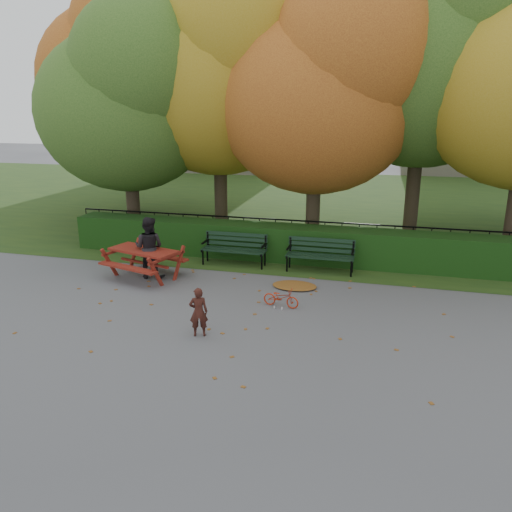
% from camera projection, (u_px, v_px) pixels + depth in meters
% --- Properties ---
extents(ground, '(90.00, 90.00, 0.00)m').
position_uv_depth(ground, '(242.00, 321.00, 10.31)').
color(ground, '#5E5F63').
rests_on(ground, ground).
extents(grass_strip, '(90.00, 90.00, 0.00)m').
position_uv_depth(grass_strip, '(326.00, 202.00, 23.29)').
color(grass_strip, '#203B16').
rests_on(grass_strip, ground).
extents(building_left, '(10.00, 7.00, 15.00)m').
position_uv_depth(building_left, '(222.00, 59.00, 34.48)').
color(building_left, '#BBAF95').
rests_on(building_left, ground).
extents(building_right, '(9.00, 6.00, 12.00)m').
position_uv_depth(building_right, '(479.00, 80.00, 32.61)').
color(building_right, '#BBAF95').
rests_on(building_right, ground).
extents(hedge, '(13.00, 0.90, 1.00)m').
position_uv_depth(hedge, '(286.00, 243.00, 14.34)').
color(hedge, black).
rests_on(hedge, ground).
extents(iron_fence, '(14.00, 0.04, 1.02)m').
position_uv_depth(iron_fence, '(291.00, 235.00, 15.07)').
color(iron_fence, black).
rests_on(iron_fence, ground).
extents(tree_a, '(5.88, 5.60, 7.48)m').
position_uv_depth(tree_a, '(131.00, 98.00, 15.46)').
color(tree_a, black).
rests_on(tree_a, ground).
extents(tree_b, '(6.72, 6.40, 8.79)m').
position_uv_depth(tree_b, '(227.00, 69.00, 15.62)').
color(tree_b, black).
rests_on(tree_b, ground).
extents(tree_c, '(6.30, 6.00, 8.00)m').
position_uv_depth(tree_c, '(327.00, 86.00, 14.26)').
color(tree_c, black).
rests_on(tree_c, ground).
extents(tree_d, '(7.14, 6.80, 9.58)m').
position_uv_depth(tree_d, '(440.00, 45.00, 14.36)').
color(tree_d, black).
rests_on(tree_d, ground).
extents(tree_f, '(6.93, 6.60, 9.19)m').
position_uv_depth(tree_f, '(130.00, 68.00, 19.00)').
color(tree_f, black).
rests_on(tree_f, ground).
extents(bench_left, '(1.80, 0.57, 0.88)m').
position_uv_depth(bench_left, '(235.00, 246.00, 13.91)').
color(bench_left, black).
rests_on(bench_left, ground).
extents(bench_right, '(1.80, 0.57, 0.88)m').
position_uv_depth(bench_right, '(320.00, 253.00, 13.33)').
color(bench_right, black).
rests_on(bench_right, ground).
extents(picnic_table, '(2.11, 1.87, 0.87)m').
position_uv_depth(picnic_table, '(144.00, 256.00, 12.78)').
color(picnic_table, maroon).
rests_on(picnic_table, ground).
extents(leaf_pile, '(1.20, 0.92, 0.08)m').
position_uv_depth(leaf_pile, '(295.00, 286.00, 12.26)').
color(leaf_pile, brown).
rests_on(leaf_pile, ground).
extents(leaf_scatter, '(9.00, 5.70, 0.01)m').
position_uv_depth(leaf_scatter, '(246.00, 315.00, 10.59)').
color(leaf_scatter, brown).
rests_on(leaf_scatter, ground).
extents(child, '(0.42, 0.34, 0.98)m').
position_uv_depth(child, '(199.00, 312.00, 9.52)').
color(child, '#391812').
rests_on(child, ground).
extents(adult, '(0.79, 0.62, 1.60)m').
position_uv_depth(adult, '(149.00, 247.00, 12.77)').
color(adult, black).
rests_on(adult, ground).
extents(bicycle, '(0.85, 0.41, 0.43)m').
position_uv_depth(bicycle, '(281.00, 298.00, 11.00)').
color(bicycle, '#B22A10').
rests_on(bicycle, ground).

